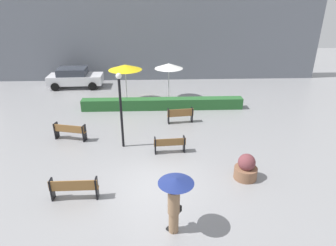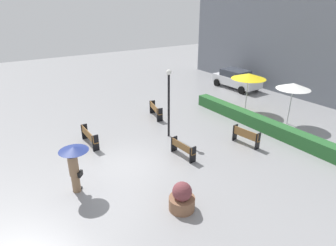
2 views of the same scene
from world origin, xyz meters
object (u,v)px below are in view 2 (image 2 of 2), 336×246
at_px(planter_pot, 182,198).
at_px(parked_car, 236,79).
at_px(bench_back_row, 246,136).
at_px(lamp_post, 169,96).
at_px(pedestrian_with_umbrella, 74,161).
at_px(bench_near_left, 89,136).
at_px(patio_umbrella_yellow, 249,76).
at_px(bench_far_left, 155,110).
at_px(patio_umbrella_white, 294,86).
at_px(bench_mid_center, 183,148).

height_order(planter_pot, parked_car, parked_car).
height_order(bench_back_row, parked_car, parked_car).
distance_m(lamp_post, parked_car, 11.29).
relative_size(bench_back_row, pedestrian_with_umbrella, 0.78).
height_order(bench_near_left, bench_back_row, bench_back_row).
bearing_deg(patio_umbrella_yellow, bench_near_left, -95.55).
bearing_deg(bench_far_left, bench_near_left, -73.69).
bearing_deg(parked_car, lamp_post, -64.65).
height_order(bench_far_left, bench_back_row, bench_back_row).
bearing_deg(parked_car, patio_umbrella_white, -22.72).
xyz_separation_m(patio_umbrella_yellow, parked_car, (-4.42, 3.60, -1.63)).
bearing_deg(planter_pot, bench_back_row, 111.51).
height_order(bench_far_left, lamp_post, lamp_post).
xyz_separation_m(bench_mid_center, bench_back_row, (0.78, 3.49, 0.05)).
xyz_separation_m(bench_mid_center, pedestrian_with_umbrella, (-0.08, -5.06, 0.89)).
height_order(bench_near_left, pedestrian_with_umbrella, pedestrian_with_umbrella).
bearing_deg(pedestrian_with_umbrella, patio_umbrella_white, 88.40).
bearing_deg(bench_far_left, bench_mid_center, -16.86).
relative_size(bench_far_left, lamp_post, 0.46).
xyz_separation_m(bench_mid_center, bench_far_left, (-5.12, 1.55, 0.05)).
xyz_separation_m(bench_near_left, pedestrian_with_umbrella, (3.62, -1.73, 0.85)).
bearing_deg(parked_car, bench_back_row, -43.02).
xyz_separation_m(bench_back_row, patio_umbrella_yellow, (-3.45, 3.74, 1.93)).
relative_size(bench_back_row, patio_umbrella_white, 0.60).
xyz_separation_m(pedestrian_with_umbrella, patio_umbrella_white, (0.36, 12.81, 1.03)).
distance_m(bench_back_row, patio_umbrella_white, 4.67).
height_order(pedestrian_with_umbrella, patio_umbrella_white, patio_umbrella_white).
height_order(bench_mid_center, patio_umbrella_yellow, patio_umbrella_yellow).
bearing_deg(patio_umbrella_yellow, parked_car, 140.86).
xyz_separation_m(lamp_post, parked_car, (-4.79, 10.11, -1.50)).
height_order(bench_back_row, patio_umbrella_yellow, patio_umbrella_yellow).
distance_m(bench_near_left, parked_car, 14.57).
relative_size(bench_mid_center, patio_umbrella_white, 0.59).
xyz_separation_m(pedestrian_with_umbrella, patio_umbrella_yellow, (-2.59, 12.30, 1.09)).
relative_size(pedestrian_with_umbrella, patio_umbrella_yellow, 0.75).
relative_size(bench_back_row, patio_umbrella_yellow, 0.59).
distance_m(pedestrian_with_umbrella, planter_pot, 4.29).
xyz_separation_m(bench_back_row, patio_umbrella_white, (-0.50, 4.25, 1.87)).
relative_size(bench_mid_center, lamp_post, 0.41).
distance_m(bench_far_left, lamp_post, 3.45).
distance_m(patio_umbrella_yellow, parked_car, 5.93).
bearing_deg(planter_pot, bench_far_left, 155.07).
bearing_deg(lamp_post, patio_umbrella_white, 69.88).
relative_size(planter_pot, patio_umbrella_white, 0.43).
bearing_deg(pedestrian_with_umbrella, lamp_post, 111.00).
height_order(patio_umbrella_white, parked_car, patio_umbrella_white).
distance_m(bench_far_left, bench_back_row, 6.21).
relative_size(bench_mid_center, bench_back_row, 0.99).
bearing_deg(patio_umbrella_white, parked_car, 157.28).
distance_m(bench_back_row, planter_pot, 6.16).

